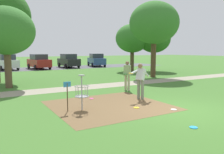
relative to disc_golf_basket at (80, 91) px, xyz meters
name	(u,v)px	position (x,y,z in m)	size (l,w,h in m)	color
ground_plane	(180,110)	(3.40, -1.93, -0.75)	(160.00, 160.00, 0.00)	#3D6B28
dirt_tee_pad	(109,105)	(1.35, 0.14, -0.75)	(4.69, 4.44, 0.01)	brown
disc_golf_basket	(80,91)	(0.00, 0.00, 0.00)	(0.98, 0.58, 1.39)	#9E9EA3
player_foreground_watching	(127,74)	(4.03, 2.73, 0.21)	(0.44, 0.50, 1.71)	tan
player_throwing	(140,79)	(3.24, 0.43, 0.23)	(1.17, 0.46, 1.71)	slate
frisbee_near_basket	(194,127)	(2.18, -3.60, -0.74)	(0.24, 0.24, 0.02)	#1E93DB
frisbee_by_tee	(136,108)	(2.10, -0.81, -0.74)	(0.24, 0.24, 0.02)	gold
frisbee_mid_grass	(92,99)	(1.27, 1.70, -0.74)	(0.20, 0.20, 0.02)	#E53D99
frisbee_far_left	(174,109)	(3.20, -1.78, -0.74)	(0.23, 0.23, 0.02)	white
tree_near_left	(154,39)	(13.65, 11.66, 2.81)	(3.63, 3.63, 5.13)	#4C3823
tree_near_right	(6,31)	(-1.81, 7.23, 2.73)	(3.43, 3.43, 4.97)	brown
tree_mid_center	(154,23)	(9.74, 7.15, 3.87)	(4.21, 4.21, 6.45)	#4C3823
tree_mid_right	(132,39)	(11.55, 12.89, 2.87)	(3.73, 3.73, 5.23)	brown
parking_lot_strip	(41,68)	(3.40, 21.57, -0.75)	(36.00, 6.00, 0.01)	#4C4C51
parked_car_leftmost	(6,62)	(-0.55, 21.70, 0.17)	(2.48, 4.44, 1.84)	silver
parked_car_center_left	(39,62)	(3.09, 21.05, 0.17)	(2.30, 4.37, 1.84)	maroon
parked_car_center_right	(69,61)	(7.08, 21.39, 0.17)	(2.04, 4.23, 1.84)	black
parked_car_rightmost	(96,60)	(11.36, 21.59, 0.17)	(2.65, 4.49, 1.84)	#2D4784
gravel_path	(100,86)	(3.40, 5.02, -0.75)	(40.00, 1.76, 0.00)	gray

